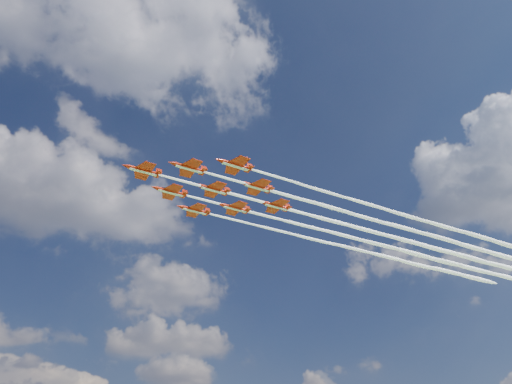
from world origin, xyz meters
TOP-DOWN VIEW (x-y plane):
  - jet_lead at (49.00, 4.83)m, footprint 135.41×28.24m
  - jet_row2_port at (59.72, -0.04)m, footprint 135.41×28.24m
  - jet_row2_starb at (57.39, 13.08)m, footprint 135.41×28.24m
  - jet_row3_port at (70.43, -4.90)m, footprint 135.41×28.24m
  - jet_row3_centre at (68.11, 8.22)m, footprint 135.41×28.24m
  - jet_row3_starb at (65.78, 21.33)m, footprint 135.41×28.24m
  - jet_row4_port at (78.82, 3.35)m, footprint 135.41×28.24m
  - jet_row4_starb at (76.50, 16.47)m, footprint 135.41×28.24m
  - jet_tail at (87.21, 11.60)m, footprint 135.41×28.24m

SIDE VIEW (x-z plane):
  - jet_lead at x=49.00m, z-range 71.45..73.99m
  - jet_row2_port at x=59.72m, z-range 71.45..73.99m
  - jet_row2_starb at x=57.39m, z-range 71.45..73.99m
  - jet_row3_port at x=70.43m, z-range 71.45..73.99m
  - jet_row3_centre at x=68.11m, z-range 71.45..73.99m
  - jet_row3_starb at x=65.78m, z-range 71.45..73.99m
  - jet_row4_port at x=78.82m, z-range 71.45..73.99m
  - jet_row4_starb at x=76.50m, z-range 71.45..73.99m
  - jet_tail at x=87.21m, z-range 71.45..73.99m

